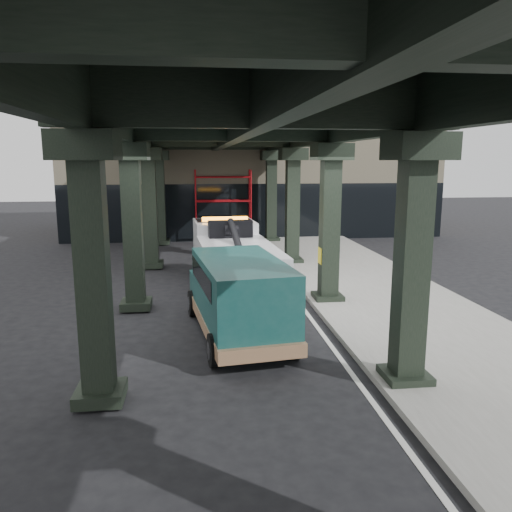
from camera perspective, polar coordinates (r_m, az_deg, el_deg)
ground at (r=13.87m, az=-0.18°, el=-8.05°), size 90.00×90.00×0.00m
sidewalk at (r=16.79m, az=14.46°, el=-4.75°), size 5.00×40.00×0.15m
lane_stripe at (r=16.02m, az=5.04°, el=-5.45°), size 0.12×38.00×0.01m
viaduct at (r=15.10m, az=-2.69°, el=14.53°), size 7.40×32.00×6.40m
building at (r=33.22m, az=-0.87°, el=10.03°), size 22.00×10.00×8.00m
scaffolding at (r=27.81m, az=-3.79°, el=5.93°), size 3.08×0.88×4.00m
tow_truck at (r=16.96m, az=-2.79°, el=-0.15°), size 2.74×7.99×2.58m
towed_van at (r=12.69m, az=-1.99°, el=-4.51°), size 2.62×5.39×2.10m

